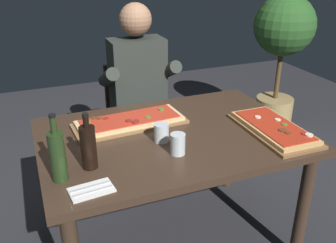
% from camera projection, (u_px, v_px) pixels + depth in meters
% --- Properties ---
extents(ground_plane, '(6.40, 6.40, 0.00)m').
position_uv_depth(ground_plane, '(171.00, 239.00, 2.34)').
color(ground_plane, '#2D2D33').
extents(dining_table, '(1.40, 0.96, 0.74)m').
position_uv_depth(dining_table, '(171.00, 149.00, 2.07)').
color(dining_table, '#3D2B1E').
rests_on(dining_table, ground_plane).
extents(pizza_rectangular_front, '(0.65, 0.29, 0.05)m').
position_uv_depth(pizza_rectangular_front, '(130.00, 122.00, 2.12)').
color(pizza_rectangular_front, olive).
rests_on(pizza_rectangular_front, dining_table).
extents(pizza_rectangular_left, '(0.28, 0.54, 0.05)m').
position_uv_depth(pizza_rectangular_left, '(274.00, 128.00, 2.04)').
color(pizza_rectangular_left, brown).
rests_on(pizza_rectangular_left, dining_table).
extents(wine_bottle_dark, '(0.07, 0.07, 0.27)m').
position_uv_depth(wine_bottle_dark, '(88.00, 146.00, 1.67)').
color(wine_bottle_dark, black).
rests_on(wine_bottle_dark, dining_table).
extents(oil_bottle_amber, '(0.07, 0.07, 0.31)m').
position_uv_depth(oil_bottle_amber, '(58.00, 155.00, 1.57)').
color(oil_bottle_amber, '#233819').
rests_on(oil_bottle_amber, dining_table).
extents(tumbler_near_camera, '(0.08, 0.08, 0.10)m').
position_uv_depth(tumbler_near_camera, '(161.00, 134.00, 1.93)').
color(tumbler_near_camera, silver).
rests_on(tumbler_near_camera, dining_table).
extents(tumbler_far_side, '(0.07, 0.07, 0.11)m').
position_uv_depth(tumbler_far_side, '(178.00, 145.00, 1.81)').
color(tumbler_far_side, silver).
rests_on(tumbler_far_side, dining_table).
extents(napkin_cutlery_set, '(0.19, 0.13, 0.01)m').
position_uv_depth(napkin_cutlery_set, '(91.00, 190.00, 1.55)').
color(napkin_cutlery_set, white).
rests_on(napkin_cutlery_set, dining_table).
extents(diner_chair, '(0.44, 0.44, 0.87)m').
position_uv_depth(diner_chair, '(136.00, 115.00, 2.87)').
color(diner_chair, black).
rests_on(diner_chair, ground_plane).
extents(seated_diner, '(0.53, 0.41, 1.33)m').
position_uv_depth(seated_diner, '(140.00, 89.00, 2.66)').
color(seated_diner, '#23232D').
rests_on(seated_diner, ground_plane).
extents(potted_plant_corner, '(0.55, 0.55, 1.30)m').
position_uv_depth(potted_plant_corner, '(282.00, 45.00, 3.42)').
color(potted_plant_corner, tan).
rests_on(potted_plant_corner, ground_plane).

